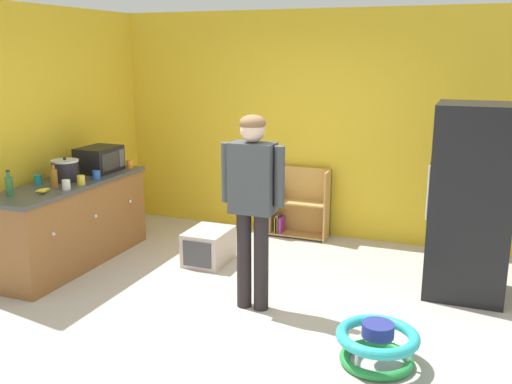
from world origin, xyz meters
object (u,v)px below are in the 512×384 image
at_px(blue_cup, 96,175).
at_px(yellow_cup, 81,180).
at_px(bookshelf, 292,207).
at_px(green_glass_bottle, 9,185).
at_px(refrigerator, 471,202).
at_px(standing_person, 252,194).
at_px(microwave, 99,159).
at_px(pet_carrier, 208,246).
at_px(orange_cup, 130,164).
at_px(banana_bunch, 44,190).
at_px(amber_bottle, 54,178).
at_px(teal_cup, 38,179).
at_px(crock_pot, 65,170).
at_px(baby_walker, 377,344).
at_px(kitchen_counter, 71,223).
at_px(white_cup, 66,185).

bearing_deg(blue_cup, yellow_cup, -90.34).
height_order(bookshelf, green_glass_bottle, green_glass_bottle).
bearing_deg(refrigerator, standing_person, -149.62).
distance_m(bookshelf, microwave, 2.35).
distance_m(pet_carrier, orange_cup, 1.40).
bearing_deg(standing_person, green_glass_bottle, -171.33).
height_order(banana_bunch, amber_bottle, amber_bottle).
bearing_deg(teal_cup, blue_cup, 41.88).
distance_m(standing_person, crock_pot, 2.26).
bearing_deg(crock_pot, baby_walker, -14.73).
bearing_deg(bookshelf, microwave, -147.22).
distance_m(baby_walker, teal_cup, 3.76).
bearing_deg(yellow_cup, refrigerator, 11.46).
distance_m(kitchen_counter, green_glass_bottle, 0.88).
bearing_deg(white_cup, kitchen_counter, 126.58).
height_order(baby_walker, pet_carrier, pet_carrier).
bearing_deg(teal_cup, banana_bunch, -41.38).
bearing_deg(teal_cup, bookshelf, 43.01).
height_order(standing_person, banana_bunch, standing_person).
bearing_deg(bookshelf, white_cup, -129.24).
xyz_separation_m(banana_bunch, green_glass_bottle, (-0.23, -0.19, 0.07)).
height_order(kitchen_counter, refrigerator, refrigerator).
bearing_deg(blue_cup, crock_pot, -145.65).
distance_m(standing_person, banana_bunch, 2.09).
distance_m(kitchen_counter, amber_bottle, 0.60).
height_order(amber_bottle, white_cup, amber_bottle).
bearing_deg(kitchen_counter, microwave, 89.99).
height_order(amber_bottle, teal_cup, amber_bottle).
distance_m(standing_person, orange_cup, 2.31).
bearing_deg(green_glass_bottle, bookshelf, 50.62).
distance_m(refrigerator, teal_cup, 4.25).
height_order(baby_walker, crock_pot, crock_pot).
xyz_separation_m(refrigerator, yellow_cup, (-3.72, -0.75, 0.06)).
relative_size(amber_bottle, teal_cup, 2.59).
distance_m(pet_carrier, yellow_cup, 1.49).
bearing_deg(kitchen_counter, banana_bunch, -76.96).
bearing_deg(kitchen_counter, standing_person, -8.46).
height_order(refrigerator, orange_cup, refrigerator).
bearing_deg(banana_bunch, orange_cup, 85.87).
height_order(banana_bunch, blue_cup, blue_cup).
relative_size(orange_cup, yellow_cup, 1.00).
bearing_deg(microwave, green_glass_bottle, -95.50).
bearing_deg(teal_cup, yellow_cup, 17.30).
bearing_deg(microwave, yellow_cup, -70.61).
bearing_deg(refrigerator, green_glass_bottle, -161.31).
distance_m(orange_cup, blue_cup, 0.65).
height_order(baby_walker, green_glass_bottle, green_glass_bottle).
bearing_deg(standing_person, blue_cup, 165.32).
distance_m(banana_bunch, green_glass_bottle, 0.31).
bearing_deg(green_glass_bottle, yellow_cup, 61.54).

